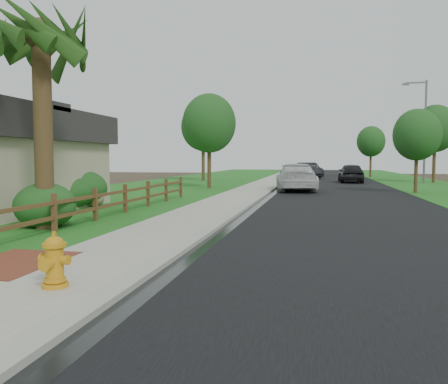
% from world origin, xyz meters
% --- Properties ---
extents(ground, '(120.00, 120.00, 0.00)m').
position_xyz_m(ground, '(0.00, 0.00, 0.00)').
color(ground, '#392E1F').
extents(road, '(8.00, 90.00, 0.02)m').
position_xyz_m(road, '(4.60, 35.00, 0.01)').
color(road, black).
rests_on(road, ground).
extents(curb, '(0.40, 90.00, 0.12)m').
position_xyz_m(curb, '(0.40, 35.00, 0.06)').
color(curb, gray).
rests_on(curb, ground).
extents(wet_gutter, '(0.50, 90.00, 0.00)m').
position_xyz_m(wet_gutter, '(0.75, 35.00, 0.02)').
color(wet_gutter, black).
rests_on(wet_gutter, road).
extents(sidewalk, '(2.20, 90.00, 0.10)m').
position_xyz_m(sidewalk, '(-0.90, 35.00, 0.05)').
color(sidewalk, gray).
rests_on(sidewalk, ground).
extents(grass_strip, '(1.60, 90.00, 0.06)m').
position_xyz_m(grass_strip, '(-2.80, 35.00, 0.03)').
color(grass_strip, '#225719').
rests_on(grass_strip, ground).
extents(lawn_near, '(9.00, 90.00, 0.04)m').
position_xyz_m(lawn_near, '(-8.00, 35.00, 0.02)').
color(lawn_near, '#225719').
rests_on(lawn_near, ground).
extents(verge_far, '(6.00, 90.00, 0.04)m').
position_xyz_m(verge_far, '(11.50, 35.00, 0.02)').
color(verge_far, '#225719').
rests_on(verge_far, ground).
extents(brick_patch, '(1.60, 2.40, 0.11)m').
position_xyz_m(brick_patch, '(-2.20, -1.00, 0.06)').
color(brick_patch, brown).
rests_on(brick_patch, ground).
extents(ranch_fence, '(0.12, 16.92, 1.10)m').
position_xyz_m(ranch_fence, '(-3.60, 6.40, 0.62)').
color(ranch_fence, '#522D1B').
rests_on(ranch_fence, ground).
extents(palm_tree, '(3.60, 3.60, 6.60)m').
position_xyz_m(palm_tree, '(-4.30, 3.50, 5.52)').
color(palm_tree, '#3E2719').
rests_on(palm_tree, ground).
extents(fire_hydrant, '(0.55, 0.44, 0.84)m').
position_xyz_m(fire_hydrant, '(-0.52, -2.34, 0.49)').
color(fire_hydrant, orange).
rests_on(fire_hydrant, sidewalk).
extents(white_suv, '(3.05, 6.15, 1.72)m').
position_xyz_m(white_suv, '(2.00, 21.54, 0.88)').
color(white_suv, silver).
rests_on(white_suv, road).
extents(dark_car_mid, '(2.03, 4.83, 1.63)m').
position_xyz_m(dark_car_mid, '(6.13, 33.16, 0.84)').
color(dark_car_mid, black).
rests_on(dark_car_mid, road).
extents(dark_car_far, '(3.38, 5.23, 1.63)m').
position_xyz_m(dark_car_far, '(2.34, 42.54, 0.83)').
color(dark_car_far, black).
rests_on(dark_car_far, road).
extents(streetlight, '(1.96, 0.28, 8.49)m').
position_xyz_m(streetlight, '(11.84, 33.10, 4.81)').
color(streetlight, slate).
rests_on(streetlight, ground).
extents(boulder, '(1.15, 0.89, 0.75)m').
position_xyz_m(boulder, '(-6.00, 9.66, 0.37)').
color(boulder, brown).
rests_on(boulder, ground).
extents(shrub_a, '(2.17, 2.17, 1.34)m').
position_xyz_m(shrub_a, '(-4.47, 3.77, 0.67)').
color(shrub_a, '#1E4A1A').
rests_on(shrub_a, ground).
extents(shrub_b, '(1.95, 1.95, 1.35)m').
position_xyz_m(shrub_b, '(-6.50, 8.74, 0.68)').
color(shrub_b, '#1E4A1A').
rests_on(shrub_b, ground).
extents(shrub_d, '(2.69, 2.69, 1.57)m').
position_xyz_m(shrub_d, '(-6.50, 9.61, 0.79)').
color(shrub_d, '#1E4A1A').
rests_on(shrub_d, ground).
extents(tree_near_left, '(3.63, 3.63, 6.43)m').
position_xyz_m(tree_near_left, '(-3.90, 22.67, 4.42)').
color(tree_near_left, '#3E2719').
rests_on(tree_near_left, ground).
extents(tree_near_right, '(2.75, 2.75, 4.95)m').
position_xyz_m(tree_near_right, '(9.00, 20.71, 3.43)').
color(tree_near_right, '#3E2719').
rests_on(tree_near_right, ground).
extents(tree_mid_left, '(4.02, 4.02, 7.19)m').
position_xyz_m(tree_mid_left, '(-7.00, 33.66, 4.96)').
color(tree_mid_left, '#3E2719').
rests_on(tree_mid_left, ground).
extents(tree_mid_right, '(3.62, 3.62, 6.57)m').
position_xyz_m(tree_mid_right, '(12.96, 33.96, 4.56)').
color(tree_mid_right, '#3E2719').
rests_on(tree_mid_right, ground).
extents(tree_far_right, '(3.04, 3.04, 5.60)m').
position_xyz_m(tree_far_right, '(9.00, 45.22, 3.92)').
color(tree_far_right, '#3E2719').
rests_on(tree_far_right, ground).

